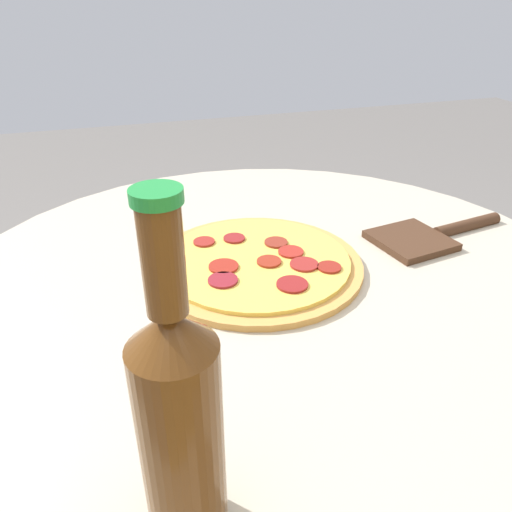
% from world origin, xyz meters
% --- Properties ---
extents(table, '(0.98, 0.98, 0.74)m').
position_xyz_m(table, '(0.00, 0.00, 0.59)').
color(table, '#B2A893').
rests_on(table, ground_plane).
extents(pizza, '(0.32, 0.32, 0.02)m').
position_xyz_m(pizza, '(0.01, -0.04, 0.75)').
color(pizza, '#C68E47').
rests_on(pizza, table).
extents(beer_bottle, '(0.06, 0.06, 0.28)m').
position_xyz_m(beer_bottle, '(0.19, 0.33, 0.85)').
color(beer_bottle, '#563314').
rests_on(beer_bottle, table).
extents(pizza_paddle, '(0.26, 0.13, 0.02)m').
position_xyz_m(pizza_paddle, '(-0.29, -0.05, 0.75)').
color(pizza_paddle, '#422819').
rests_on(pizza_paddle, table).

